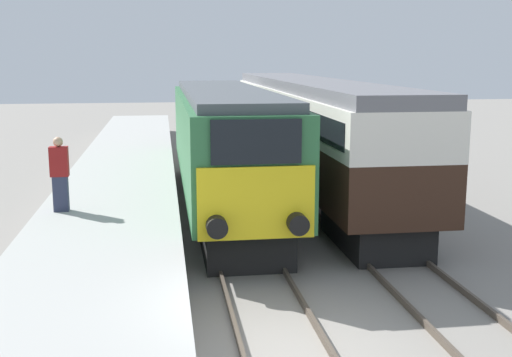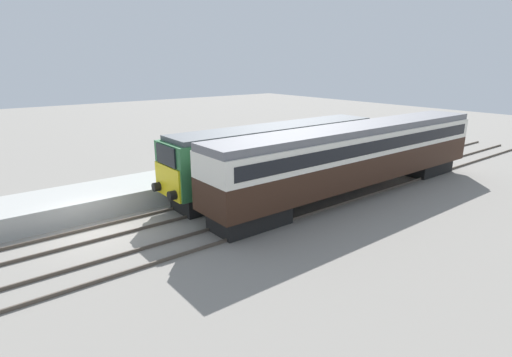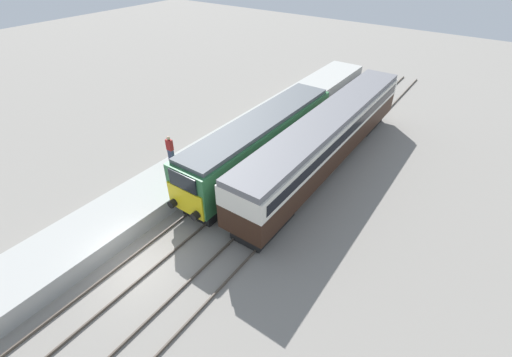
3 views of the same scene
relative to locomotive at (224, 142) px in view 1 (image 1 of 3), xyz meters
The scene contains 6 objects.
platform_left 4.46m from the locomotive, 142.74° to the right, with size 3.50×50.00×1.02m.
rails_near_track 5.89m from the locomotive, 90.00° to the right, with size 1.51×60.00×0.14m.
rails_far_track 6.80m from the locomotive, 58.32° to the right, with size 1.50×60.00×0.14m.
locomotive is the anchor object (origin of this frame).
passenger_carriage 4.48m from the locomotive, 40.50° to the left, with size 2.75×19.47×3.98m.
person_on_platform 5.93m from the locomotive, 138.45° to the right, with size 0.44×0.26×1.85m.
Camera 1 is at (-1.89, -9.43, 4.79)m, focal length 45.00 mm.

